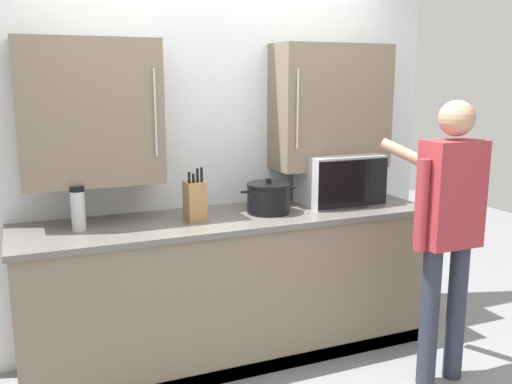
% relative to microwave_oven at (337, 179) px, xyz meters
% --- Properties ---
extents(back_wall_tiled, '(3.24, 0.44, 2.73)m').
position_rel_microwave_oven_xyz_m(back_wall_tiled, '(-0.78, 0.27, 0.33)').
color(back_wall_tiled, silver).
rests_on(back_wall_tiled, ground_plane).
extents(counter_unit, '(2.61, 0.68, 0.94)m').
position_rel_microwave_oven_xyz_m(counter_unit, '(-0.78, -0.04, -0.64)').
color(counter_unit, '#756651').
rests_on(counter_unit, ground_plane).
extents(microwave_oven, '(0.52, 0.38, 0.34)m').
position_rel_microwave_oven_xyz_m(microwave_oven, '(0.00, 0.00, 0.00)').
color(microwave_oven, '#B7BABF').
rests_on(microwave_oven, counter_unit).
extents(stock_pot, '(0.37, 0.28, 0.22)m').
position_rel_microwave_oven_xyz_m(stock_pot, '(-0.53, -0.05, -0.07)').
color(stock_pot, black).
rests_on(stock_pot, counter_unit).
extents(thermos_flask, '(0.08, 0.08, 0.26)m').
position_rel_microwave_oven_xyz_m(thermos_flask, '(-1.69, -0.02, -0.04)').
color(thermos_flask, '#B7BABF').
rests_on(thermos_flask, counter_unit).
extents(knife_block, '(0.11, 0.15, 0.32)m').
position_rel_microwave_oven_xyz_m(knife_block, '(-1.02, -0.05, -0.05)').
color(knife_block, '#A37547').
rests_on(knife_block, counter_unit).
extents(person_figure, '(0.44, 0.59, 1.67)m').
position_rel_microwave_oven_xyz_m(person_figure, '(0.24, -0.81, -0.11)').
color(person_figure, '#282D3D').
rests_on(person_figure, ground_plane).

